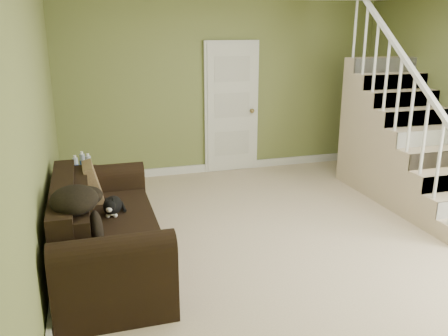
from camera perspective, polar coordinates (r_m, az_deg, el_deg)
floor at (r=5.25m, az=8.73°, el=-8.67°), size 5.00×5.50×0.01m
wall_back at (r=7.38m, az=0.07°, el=9.54°), size 5.00×0.04×2.60m
wall_left at (r=4.39m, az=-21.56°, el=3.21°), size 0.04×5.50×2.60m
baseboard_back at (r=7.61m, az=0.13°, el=0.21°), size 5.00×0.04×0.12m
baseboard_left at (r=4.81m, az=-19.58°, el=-11.25°), size 0.04×5.50×0.12m
door at (r=7.41m, az=0.92°, el=7.27°), size 0.86×0.12×2.02m
staircase at (r=6.82m, az=20.85°, el=2.16°), size 1.00×2.51×2.82m
sofa at (r=4.70m, az=-14.35°, el=-7.79°), size 0.94×2.19×0.86m
side_table at (r=5.90m, az=-16.35°, el=-3.11°), size 0.62×0.62×0.81m
cat at (r=4.75m, az=-13.22°, el=-4.45°), size 0.24×0.48×0.23m
banana at (r=4.09m, az=-12.63°, el=-8.99°), size 0.14×0.18×0.05m
throw_pillow at (r=5.18m, az=-15.49°, el=-1.63°), size 0.21×0.41×0.42m
throw_blanket at (r=4.02m, az=-17.60°, el=-3.67°), size 0.52×0.60×0.21m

